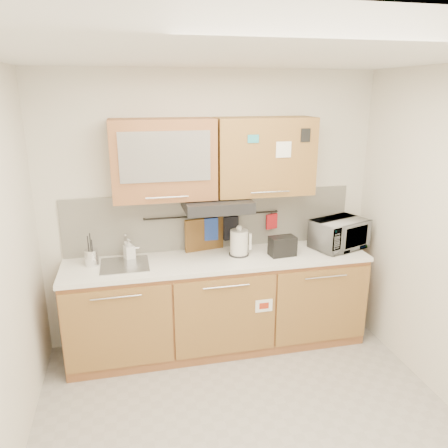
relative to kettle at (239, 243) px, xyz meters
name	(u,v)px	position (x,y,z in m)	size (l,w,h in m)	color
floor	(253,433)	(-0.21, -1.23, -1.04)	(3.20, 3.20, 0.00)	#9E9993
ceiling	(262,54)	(-0.21, -1.23, 1.56)	(3.20, 3.20, 0.00)	white
wall_back	(212,210)	(-0.21, 0.27, 0.26)	(3.20, 3.20, 0.00)	silver
base_cabinet	(219,308)	(-0.21, -0.04, -0.63)	(2.80, 0.64, 0.88)	#9E6038
countertop	(219,260)	(-0.21, -0.04, -0.14)	(2.82, 0.62, 0.04)	white
backsplash	(212,220)	(-0.21, 0.26, 0.16)	(2.80, 0.02, 0.56)	silver
upper_cabinets	(215,158)	(-0.21, 0.09, 0.79)	(1.82, 0.37, 0.70)	#9E6038
range_hood	(217,204)	(-0.21, 0.02, 0.38)	(0.60, 0.46, 0.10)	black
sink	(125,265)	(-1.06, -0.02, -0.11)	(0.42, 0.40, 0.26)	silver
utensil_rail	(213,215)	(-0.21, 0.22, 0.22)	(0.02, 0.02, 1.30)	black
utensil_crock	(92,257)	(-1.34, 0.04, -0.04)	(0.12, 0.12, 0.29)	silver
kettle	(239,243)	(0.00, 0.00, 0.00)	(0.22, 0.20, 0.29)	silver
toaster	(282,246)	(0.39, -0.10, -0.02)	(0.25, 0.16, 0.18)	black
microwave	(339,234)	(1.01, -0.03, 0.03)	(0.52, 0.35, 0.29)	#999999
soap_bottle	(129,249)	(-1.01, 0.12, -0.02)	(0.09, 0.09, 0.19)	#999999
cutting_board	(204,242)	(-0.30, 0.20, -0.04)	(0.39, 0.03, 0.48)	brown
oven_mitt	(211,229)	(-0.23, 0.20, 0.09)	(0.13, 0.03, 0.22)	navy
dark_pouch	(231,228)	(-0.03, 0.20, 0.09)	(0.15, 0.04, 0.23)	black
pot_holder	(272,221)	(0.39, 0.20, 0.13)	(0.12, 0.02, 0.15)	#B3171E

